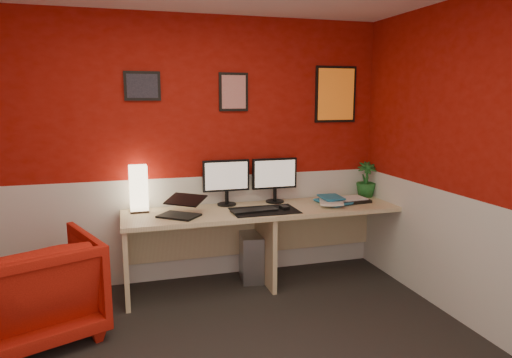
% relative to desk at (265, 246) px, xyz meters
% --- Properties ---
extents(wall_back, '(4.00, 0.01, 2.50)m').
position_rel_desk_xyz_m(wall_back, '(-0.75, 0.34, 0.89)').
color(wall_back, maroon).
rests_on(wall_back, ground).
extents(wall_front, '(4.00, 0.01, 2.50)m').
position_rel_desk_xyz_m(wall_front, '(-0.75, -3.16, 0.89)').
color(wall_front, maroon).
rests_on(wall_front, ground).
extents(wall_right, '(0.01, 3.50, 2.50)m').
position_rel_desk_xyz_m(wall_right, '(1.25, -1.41, 0.89)').
color(wall_right, maroon).
rests_on(wall_right, ground).
extents(wainscot_back, '(4.00, 0.01, 1.00)m').
position_rel_desk_xyz_m(wainscot_back, '(-0.75, 0.34, 0.14)').
color(wainscot_back, silver).
rests_on(wainscot_back, ground).
extents(wainscot_right, '(0.01, 3.50, 1.00)m').
position_rel_desk_xyz_m(wainscot_right, '(1.25, -1.41, 0.14)').
color(wainscot_right, silver).
rests_on(wainscot_right, ground).
extents(desk, '(2.60, 0.65, 0.73)m').
position_rel_desk_xyz_m(desk, '(0.00, 0.00, 0.00)').
color(desk, tan).
rests_on(desk, ground).
extents(shoji_lamp, '(0.16, 0.16, 0.40)m').
position_rel_desk_xyz_m(shoji_lamp, '(-1.13, 0.21, 0.56)').
color(shoji_lamp, '#FFE5B2').
rests_on(shoji_lamp, desk).
extents(laptop, '(0.40, 0.39, 0.22)m').
position_rel_desk_xyz_m(laptop, '(-0.81, -0.08, 0.47)').
color(laptop, black).
rests_on(laptop, desk).
extents(monitor_left, '(0.45, 0.06, 0.58)m').
position_rel_desk_xyz_m(monitor_left, '(-0.31, 0.23, 0.66)').
color(monitor_left, black).
rests_on(monitor_left, desk).
extents(monitor_right, '(0.45, 0.06, 0.58)m').
position_rel_desk_xyz_m(monitor_right, '(0.17, 0.22, 0.66)').
color(monitor_right, black).
rests_on(monitor_right, desk).
extents(desk_mat, '(0.60, 0.38, 0.01)m').
position_rel_desk_xyz_m(desk_mat, '(-0.04, -0.09, 0.37)').
color(desk_mat, black).
rests_on(desk_mat, desk).
extents(keyboard, '(0.43, 0.18, 0.02)m').
position_rel_desk_xyz_m(keyboard, '(-0.14, -0.10, 0.38)').
color(keyboard, black).
rests_on(keyboard, desk_mat).
extents(mouse, '(0.07, 0.11, 0.03)m').
position_rel_desk_xyz_m(mouse, '(0.15, -0.10, 0.39)').
color(mouse, black).
rests_on(mouse, desk_mat).
extents(book_bottom, '(0.31, 0.37, 0.03)m').
position_rel_desk_xyz_m(book_bottom, '(0.58, -0.02, 0.38)').
color(book_bottom, teal).
rests_on(book_bottom, desk).
extents(book_middle, '(0.32, 0.36, 0.02)m').
position_rel_desk_xyz_m(book_middle, '(0.53, -0.04, 0.40)').
color(book_middle, silver).
rests_on(book_middle, book_bottom).
extents(book_top, '(0.21, 0.28, 0.03)m').
position_rel_desk_xyz_m(book_top, '(0.57, 0.00, 0.43)').
color(book_top, teal).
rests_on(book_top, book_middle).
extents(zen_tray, '(0.37, 0.28, 0.03)m').
position_rel_desk_xyz_m(zen_tray, '(0.89, 0.02, 0.38)').
color(zen_tray, black).
rests_on(zen_tray, desk).
extents(potted_plant, '(0.25, 0.25, 0.36)m').
position_rel_desk_xyz_m(potted_plant, '(1.16, 0.20, 0.55)').
color(potted_plant, '#19591E').
rests_on(potted_plant, desk).
extents(pc_tower, '(0.26, 0.47, 0.45)m').
position_rel_desk_xyz_m(pc_tower, '(-0.09, 0.17, -0.14)').
color(pc_tower, '#99999E').
rests_on(pc_tower, ground).
extents(armchair, '(1.06, 1.07, 0.76)m').
position_rel_desk_xyz_m(armchair, '(-1.90, -0.50, 0.01)').
color(armchair, red).
rests_on(armchair, ground).
extents(art_left, '(0.32, 0.02, 0.26)m').
position_rel_desk_xyz_m(art_left, '(-1.05, 0.33, 1.49)').
color(art_left, black).
rests_on(art_left, wall_back).
extents(art_center, '(0.28, 0.02, 0.36)m').
position_rel_desk_xyz_m(art_center, '(-0.22, 0.33, 1.44)').
color(art_center, red).
rests_on(art_center, wall_back).
extents(art_right, '(0.44, 0.02, 0.56)m').
position_rel_desk_xyz_m(art_right, '(0.85, 0.33, 1.42)').
color(art_right, orange).
rests_on(art_right, wall_back).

